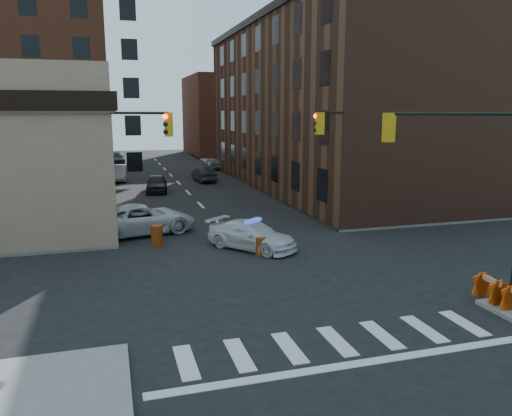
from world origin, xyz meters
TOP-DOWN VIEW (x-y plane):
  - ground at (0.00, 0.00)m, footprint 140.00×140.00m
  - sidewalk_ne at (23.00, 32.75)m, footprint 34.00×54.50m
  - commercial_row_ne at (13.00, 22.50)m, footprint 14.00×34.00m
  - filler_nw at (-16.00, 62.00)m, footprint 20.00×18.00m
  - filler_ne at (14.00, 58.00)m, footprint 16.00×16.00m
  - signal_pole_se at (6.04, -5.52)m, footprint 5.40×5.27m
  - signal_pole_nw at (-5.85, 5.34)m, footprint 3.58×3.67m
  - signal_pole_ne at (5.84, 5.35)m, footprint 3.67×3.58m
  - tree_ne_near at (7.50, 26.00)m, footprint 3.00×3.00m
  - tree_ne_far at (7.50, 34.00)m, footprint 3.00×3.00m
  - police_car at (0.36, 3.67)m, footprint 4.45×4.89m
  - pickup at (-4.73, 8.39)m, footprint 6.58×4.26m
  - parked_car_wnear at (-2.50, 23.01)m, footprint 2.19×4.48m
  - parked_car_wfar at (-5.50, 31.03)m, footprint 1.88×4.79m
  - parked_car_wdeep at (-5.50, 46.78)m, footprint 2.41×5.35m
  - parked_car_enear at (2.50, 28.11)m, footprint 1.85×4.33m
  - parked_car_efar at (5.50, 38.38)m, footprint 1.63×4.03m
  - pedestrian_a at (-10.64, 6.41)m, footprint 0.82×0.72m
  - pedestrian_b at (-8.60, 6.00)m, footprint 0.90×0.71m
  - pedestrian_c at (-9.63, 7.97)m, footprint 0.99×1.03m
  - barrel_road at (0.44, 2.44)m, footprint 0.59×0.59m
  - barrel_bank at (-4.11, 5.60)m, footprint 0.60×0.60m
  - barricade_se_a at (6.40, -5.70)m, footprint 0.63×1.17m
  - barricade_nw_a at (-8.41, 5.99)m, footprint 1.35×0.80m

SIDE VIEW (x-z plane):
  - ground at x=0.00m, z-range 0.00..0.00m
  - sidewalk_ne at x=23.00m, z-range 0.00..0.15m
  - barrel_road at x=0.44m, z-range 0.00..0.88m
  - barrel_bank at x=-4.11m, z-range 0.00..1.06m
  - barricade_se_a at x=6.40m, z-range 0.15..1.01m
  - barricade_nw_a at x=-8.41m, z-range 0.15..1.11m
  - police_car at x=0.36m, z-range 0.00..1.37m
  - parked_car_efar at x=5.50m, z-range 0.00..1.37m
  - parked_car_enear at x=2.50m, z-range 0.00..1.39m
  - parked_car_wnear at x=-2.50m, z-range 0.00..1.47m
  - parked_car_wdeep at x=-5.50m, z-range 0.00..1.52m
  - parked_car_wfar at x=-5.50m, z-range 0.00..1.55m
  - pickup at x=-4.73m, z-range 0.00..1.68m
  - pedestrian_c at x=-9.63m, z-range 0.15..1.88m
  - pedestrian_b at x=-8.60m, z-range 0.15..1.97m
  - pedestrian_a at x=-10.64m, z-range 0.15..2.03m
  - tree_ne_near at x=7.50m, z-range 1.06..5.91m
  - tree_ne_far at x=7.50m, z-range 1.06..5.91m
  - signal_pole_nw at x=-5.85m, z-range 0.34..8.34m
  - signal_pole_ne at x=5.84m, z-range 0.34..8.34m
  - signal_pole_se at x=6.04m, z-range 0.61..8.61m
  - filler_ne at x=14.00m, z-range 0.00..12.00m
  - commercial_row_ne at x=13.00m, z-range 0.00..14.00m
  - filler_nw at x=-16.00m, z-range 0.00..16.00m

